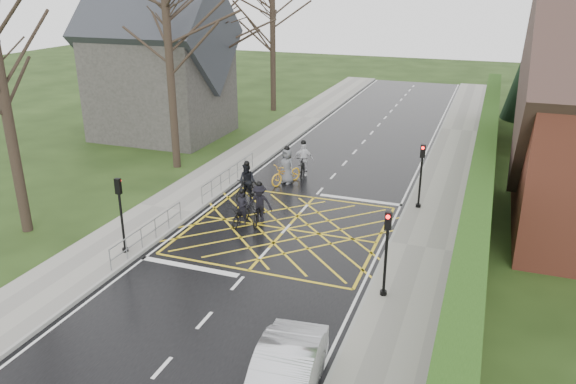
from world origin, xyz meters
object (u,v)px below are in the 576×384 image
Objects in this scene: cyclist_back at (247,185)px; cyclist_rear at (241,213)px; car at (283,380)px; cyclist_front at (303,163)px; cyclist_mid at (259,208)px; cyclist_lead at (287,171)px.

cyclist_rear is at bearing -63.64° from cyclist_back.
cyclist_front is at bearing 100.71° from car.
cyclist_back reaches higher than cyclist_mid.
cyclist_rear is 0.38× the size of car.
car is (6.78, -12.87, -0.01)m from cyclist_back.
cyclist_back is (-1.02, 2.89, 0.21)m from cyclist_rear.
cyclist_back reaches higher than cyclist_rear.
cyclist_rear is 0.82m from cyclist_mid.
cyclist_lead reaches higher than cyclist_mid.
cyclist_rear is at bearing -157.46° from cyclist_mid.
cyclist_rear reaches higher than car.
cyclist_front reaches higher than cyclist_rear.
cyclist_back is 14.54m from car.
cyclist_back reaches higher than car.
cyclist_back is at bearing 114.00° from cyclist_mid.
cyclist_front is at bearing 87.95° from cyclist_rear.
cyclist_lead is (-0.64, 5.25, 0.01)m from cyclist_mid.
cyclist_rear is at bearing -106.25° from cyclist_front.
car is (5.08, -10.42, 0.03)m from cyclist_mid.
car is at bearing -46.32° from cyclist_lead.
cyclist_mid is 0.93× the size of cyclist_lead.
cyclist_lead is 16.68m from car.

